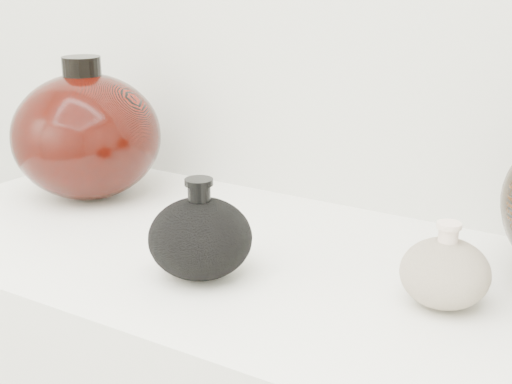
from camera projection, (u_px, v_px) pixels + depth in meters
The scene contains 3 objects.
black_gourd_vase at pixel (200, 237), 0.88m from camera, with size 0.13×0.13×0.13m.
cream_gourd_vase at pixel (445, 272), 0.81m from camera, with size 0.11×0.11×0.10m.
left_round_pot at pixel (87, 136), 1.17m from camera, with size 0.32×0.32×0.23m.
Camera 1 is at (0.42, 0.20, 1.28)m, focal length 50.00 mm.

